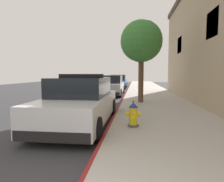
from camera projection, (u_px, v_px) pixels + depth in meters
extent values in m
cube|color=#353538|center=(51.00, 105.00, 11.72)|extent=(31.16, 60.00, 0.20)
cube|color=#ADA89E|center=(156.00, 103.00, 11.01)|extent=(3.74, 60.00, 0.16)
cube|color=maroon|center=(122.00, 103.00, 11.23)|extent=(0.08, 60.00, 0.16)
cube|color=black|center=(213.00, 24.00, 8.07)|extent=(0.06, 1.30, 1.10)
cube|color=black|center=(180.00, 45.00, 14.07)|extent=(0.06, 1.30, 1.10)
cube|color=white|center=(81.00, 107.00, 6.71)|extent=(1.84, 4.80, 0.76)
cube|color=black|center=(82.00, 86.00, 6.80)|extent=(1.64, 2.50, 0.60)
cube|color=black|center=(52.00, 136.00, 4.42)|extent=(1.76, 0.16, 0.24)
cube|color=black|center=(95.00, 104.00, 9.05)|extent=(1.76, 0.16, 0.24)
cylinder|color=black|center=(72.00, 106.00, 8.52)|extent=(0.22, 0.64, 0.64)
cylinder|color=black|center=(112.00, 107.00, 8.32)|extent=(0.22, 0.64, 0.64)
cylinder|color=black|center=(30.00, 128.00, 5.15)|extent=(0.22, 0.64, 0.64)
cylinder|color=black|center=(96.00, 130.00, 4.95)|extent=(0.22, 0.64, 0.64)
cube|color=black|center=(81.00, 76.00, 6.72)|extent=(1.48, 0.20, 0.12)
cube|color=red|center=(71.00, 76.00, 6.76)|extent=(0.44, 0.18, 0.11)
cube|color=#1E33E0|center=(91.00, 76.00, 6.68)|extent=(0.44, 0.18, 0.11)
cube|color=#B2B5BA|center=(111.00, 88.00, 16.01)|extent=(1.84, 4.80, 0.76)
cube|color=black|center=(111.00, 79.00, 16.10)|extent=(1.64, 2.50, 0.60)
cube|color=black|center=(107.00, 94.00, 13.71)|extent=(1.76, 0.16, 0.24)
cube|color=black|center=(114.00, 89.00, 18.35)|extent=(1.76, 0.16, 0.24)
cylinder|color=black|center=(104.00, 89.00, 17.81)|extent=(0.22, 0.64, 0.64)
cylinder|color=black|center=(123.00, 89.00, 17.61)|extent=(0.22, 0.64, 0.64)
cylinder|color=black|center=(96.00, 93.00, 14.45)|extent=(0.22, 0.64, 0.64)
cylinder|color=black|center=(120.00, 93.00, 14.25)|extent=(0.22, 0.64, 0.64)
cube|color=navy|center=(118.00, 83.00, 23.62)|extent=(1.84, 4.80, 0.76)
cube|color=black|center=(118.00, 77.00, 23.71)|extent=(1.64, 2.50, 0.60)
cube|color=black|center=(116.00, 87.00, 21.33)|extent=(1.76, 0.16, 0.24)
cube|color=black|center=(120.00, 84.00, 25.96)|extent=(1.76, 0.16, 0.24)
cylinder|color=black|center=(113.00, 85.00, 25.43)|extent=(0.22, 0.64, 0.64)
cylinder|color=black|center=(126.00, 85.00, 25.23)|extent=(0.22, 0.64, 0.64)
cylinder|color=black|center=(109.00, 86.00, 22.06)|extent=(0.22, 0.64, 0.64)
cylinder|color=black|center=(125.00, 86.00, 21.87)|extent=(0.22, 0.64, 0.64)
cylinder|color=#4C4C51|center=(133.00, 125.00, 5.89)|extent=(0.32, 0.32, 0.06)
cylinder|color=yellow|center=(133.00, 116.00, 5.87)|extent=(0.24, 0.24, 0.50)
cone|color=navy|center=(133.00, 105.00, 5.84)|extent=(0.28, 0.28, 0.14)
cylinder|color=#4C4C51|center=(133.00, 102.00, 5.83)|extent=(0.05, 0.05, 0.06)
cylinder|color=yellow|center=(127.00, 114.00, 5.88)|extent=(0.10, 0.10, 0.10)
cylinder|color=yellow|center=(139.00, 114.00, 5.84)|extent=(0.10, 0.10, 0.10)
cylinder|color=yellow|center=(133.00, 117.00, 5.69)|extent=(0.13, 0.12, 0.13)
cylinder|color=brown|center=(141.00, 79.00, 10.79)|extent=(0.28, 0.28, 2.47)
sphere|color=#387A33|center=(141.00, 41.00, 10.61)|extent=(2.21, 2.21, 2.21)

